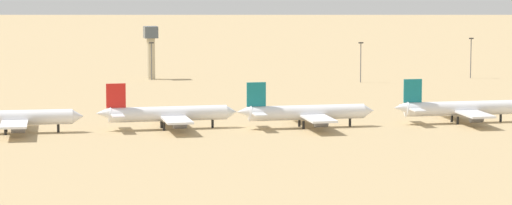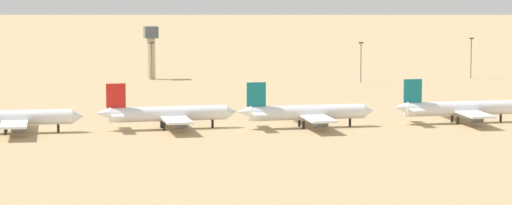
{
  "view_description": "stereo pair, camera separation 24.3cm",
  "coord_description": "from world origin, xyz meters",
  "px_view_note": "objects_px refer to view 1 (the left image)",
  "views": [
    {
      "loc": [
        -76.14,
        -333.43,
        47.96
      ],
      "look_at": [
        8.02,
        7.51,
        6.0
      ],
      "focal_mm": 86.63,
      "sensor_mm": 36.0,
      "label": 1
    },
    {
      "loc": [
        -75.91,
        -333.48,
        47.96
      ],
      "look_at": [
        8.02,
        7.51,
        6.0
      ],
      "focal_mm": 86.63,
      "sensor_mm": 36.0,
      "label": 2
    }
  ],
  "objects_px": {
    "light_pole_mid": "(361,59)",
    "parked_jet_red_1": "(10,118)",
    "light_pole_west": "(151,58)",
    "parked_jet_teal_3": "(305,113)",
    "control_tower": "(151,47)",
    "parked_jet_red_2": "(167,114)",
    "parked_jet_teal_4": "(459,108)",
    "light_pole_east": "(471,55)"
  },
  "relations": [
    {
      "from": "parked_jet_red_2",
      "to": "light_pole_mid",
      "type": "bearing_deg",
      "value": 50.63
    },
    {
      "from": "parked_jet_red_2",
      "to": "light_pole_east",
      "type": "relative_size",
      "value": 2.48
    },
    {
      "from": "light_pole_west",
      "to": "light_pole_mid",
      "type": "height_order",
      "value": "light_pole_mid"
    },
    {
      "from": "parked_jet_teal_3",
      "to": "parked_jet_teal_4",
      "type": "relative_size",
      "value": 1.01
    },
    {
      "from": "parked_jet_teal_4",
      "to": "parked_jet_teal_3",
      "type": "bearing_deg",
      "value": -178.72
    },
    {
      "from": "parked_jet_red_1",
      "to": "parked_jet_teal_4",
      "type": "relative_size",
      "value": 1.01
    },
    {
      "from": "parked_jet_teal_4",
      "to": "light_pole_mid",
      "type": "xyz_separation_m",
      "value": [
        9.42,
        115.62,
        4.6
      ]
    },
    {
      "from": "light_pole_west",
      "to": "parked_jet_teal_3",
      "type": "bearing_deg",
      "value": -81.68
    },
    {
      "from": "light_pole_mid",
      "to": "light_pole_west",
      "type": "bearing_deg",
      "value": 159.94
    },
    {
      "from": "parked_jet_red_2",
      "to": "control_tower",
      "type": "height_order",
      "value": "control_tower"
    },
    {
      "from": "parked_jet_teal_3",
      "to": "parked_jet_red_1",
      "type": "bearing_deg",
      "value": 176.23
    },
    {
      "from": "parked_jet_teal_3",
      "to": "light_pole_west",
      "type": "xyz_separation_m",
      "value": [
        -20.76,
        142.0,
        4.25
      ]
    },
    {
      "from": "light_pole_west",
      "to": "light_pole_mid",
      "type": "bearing_deg",
      "value": -20.06
    },
    {
      "from": "parked_jet_red_2",
      "to": "control_tower",
      "type": "xyz_separation_m",
      "value": [
        17.72,
        139.09,
        8.13
      ]
    },
    {
      "from": "parked_jet_teal_3",
      "to": "parked_jet_teal_4",
      "type": "xyz_separation_m",
      "value": [
        45.48,
        -1.25,
        -0.04
      ]
    },
    {
      "from": "parked_jet_red_1",
      "to": "light_pole_mid",
      "type": "height_order",
      "value": "light_pole_mid"
    },
    {
      "from": "parked_jet_red_1",
      "to": "light_pole_mid",
      "type": "relative_size",
      "value": 2.59
    },
    {
      "from": "parked_jet_red_2",
      "to": "parked_jet_teal_4",
      "type": "distance_m",
      "value": 83.97
    },
    {
      "from": "control_tower",
      "to": "light_pole_west",
      "type": "xyz_separation_m",
      "value": [
        -0.35,
        -3.62,
        -3.87
      ]
    },
    {
      "from": "parked_jet_red_2",
      "to": "parked_jet_teal_3",
      "type": "height_order",
      "value": "parked_jet_teal_3"
    },
    {
      "from": "parked_jet_red_1",
      "to": "control_tower",
      "type": "relative_size",
      "value": 1.92
    },
    {
      "from": "parked_jet_red_1",
      "to": "parked_jet_red_2",
      "type": "relative_size",
      "value": 1.0
    },
    {
      "from": "parked_jet_red_2",
      "to": "light_pole_mid",
      "type": "relative_size",
      "value": 2.58
    },
    {
      "from": "parked_jet_teal_3",
      "to": "parked_jet_red_2",
      "type": "bearing_deg",
      "value": 172.46
    },
    {
      "from": "light_pole_mid",
      "to": "parked_jet_teal_3",
      "type": "bearing_deg",
      "value": -115.64
    },
    {
      "from": "parked_jet_teal_3",
      "to": "light_pole_west",
      "type": "height_order",
      "value": "light_pole_west"
    },
    {
      "from": "parked_jet_red_1",
      "to": "parked_jet_teal_4",
      "type": "xyz_separation_m",
      "value": [
        126.25,
        -9.68,
        -0.03
      ]
    },
    {
      "from": "parked_jet_teal_3",
      "to": "control_tower",
      "type": "xyz_separation_m",
      "value": [
        -20.41,
        145.63,
        8.12
      ]
    },
    {
      "from": "parked_jet_teal_4",
      "to": "light_pole_west",
      "type": "distance_m",
      "value": 157.88
    },
    {
      "from": "light_pole_mid",
      "to": "parked_jet_red_1",
      "type": "bearing_deg",
      "value": -142.02
    },
    {
      "from": "light_pole_west",
      "to": "light_pole_east",
      "type": "height_order",
      "value": "light_pole_east"
    },
    {
      "from": "light_pole_mid",
      "to": "light_pole_east",
      "type": "relative_size",
      "value": 0.96
    },
    {
      "from": "parked_jet_red_1",
      "to": "control_tower",
      "type": "xyz_separation_m",
      "value": [
        60.37,
        137.19,
        8.13
      ]
    },
    {
      "from": "parked_jet_teal_3",
      "to": "light_pole_mid",
      "type": "relative_size",
      "value": 2.59
    },
    {
      "from": "light_pole_west",
      "to": "light_pole_mid",
      "type": "xyz_separation_m",
      "value": [
        75.66,
        -27.63,
        0.32
      ]
    },
    {
      "from": "parked_jet_teal_4",
      "to": "light_pole_west",
      "type": "height_order",
      "value": "light_pole_west"
    },
    {
      "from": "parked_jet_red_1",
      "to": "light_pole_west",
      "type": "height_order",
      "value": "light_pole_west"
    },
    {
      "from": "control_tower",
      "to": "light_pole_east",
      "type": "bearing_deg",
      "value": -12.04
    },
    {
      "from": "light_pole_east",
      "to": "control_tower",
      "type": "bearing_deg",
      "value": 167.96
    },
    {
      "from": "light_pole_mid",
      "to": "light_pole_east",
      "type": "height_order",
      "value": "light_pole_east"
    },
    {
      "from": "parked_jet_red_1",
      "to": "light_pole_east",
      "type": "distance_m",
      "value": 214.01
    },
    {
      "from": "parked_jet_red_2",
      "to": "parked_jet_red_1",
      "type": "bearing_deg",
      "value": 178.86
    }
  ]
}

